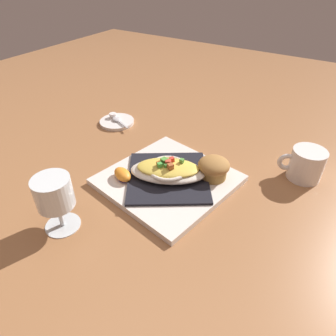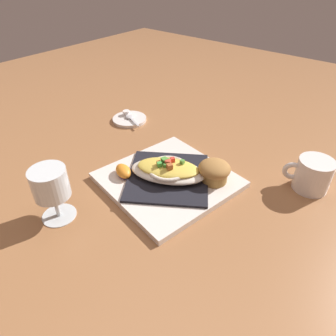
# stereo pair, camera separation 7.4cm
# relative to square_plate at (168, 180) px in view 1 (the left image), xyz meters

# --- Properties ---
(ground_plane) EXTENTS (2.60, 2.60, 0.00)m
(ground_plane) POSITION_rel_square_plate_xyz_m (0.00, 0.00, -0.01)
(ground_plane) COLOR #9E6840
(square_plate) EXTENTS (0.34, 0.34, 0.02)m
(square_plate) POSITION_rel_square_plate_xyz_m (0.00, 0.00, 0.00)
(square_plate) COLOR white
(square_plate) RESTS_ON ground_plane
(folded_napkin) EXTENTS (0.28, 0.28, 0.01)m
(folded_napkin) POSITION_rel_square_plate_xyz_m (0.00, 0.00, 0.01)
(folded_napkin) COLOR black
(folded_napkin) RESTS_ON square_plate
(gratin_dish) EXTENTS (0.21, 0.17, 0.05)m
(gratin_dish) POSITION_rel_square_plate_xyz_m (0.00, -0.00, 0.03)
(gratin_dish) COLOR white
(gratin_dish) RESTS_ON folded_napkin
(muffin) EXTENTS (0.08, 0.08, 0.05)m
(muffin) POSITION_rel_square_plate_xyz_m (-0.09, -0.06, 0.04)
(muffin) COLOR olive
(muffin) RESTS_ON square_plate
(orange_garnish) EXTENTS (0.07, 0.06, 0.03)m
(orange_garnish) POSITION_rel_square_plate_xyz_m (0.09, 0.06, 0.02)
(orange_garnish) COLOR #472766
(orange_garnish) RESTS_ON square_plate
(coffee_mug) EXTENTS (0.11, 0.08, 0.08)m
(coffee_mug) POSITION_rel_square_plate_xyz_m (-0.28, -0.21, 0.03)
(coffee_mug) COLOR white
(coffee_mug) RESTS_ON ground_plane
(stemmed_glass) EXTENTS (0.08, 0.08, 0.13)m
(stemmed_glass) POSITION_rel_square_plate_xyz_m (0.11, 0.25, 0.08)
(stemmed_glass) COLOR white
(stemmed_glass) RESTS_ON ground_plane
(creamer_saucer) EXTENTS (0.12, 0.12, 0.01)m
(creamer_saucer) POSITION_rel_square_plate_xyz_m (0.32, -0.18, -0.00)
(creamer_saucer) COLOR white
(creamer_saucer) RESTS_ON ground_plane
(spoon) EXTENTS (0.09, 0.05, 0.01)m
(spoon) POSITION_rel_square_plate_xyz_m (0.31, -0.18, 0.01)
(spoon) COLOR silver
(spoon) RESTS_ON creamer_saucer
(creamer_cup_0) EXTENTS (0.02, 0.02, 0.02)m
(creamer_cup_0) POSITION_rel_square_plate_xyz_m (0.34, -0.19, 0.01)
(creamer_cup_0) COLOR white
(creamer_cup_0) RESTS_ON creamer_saucer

